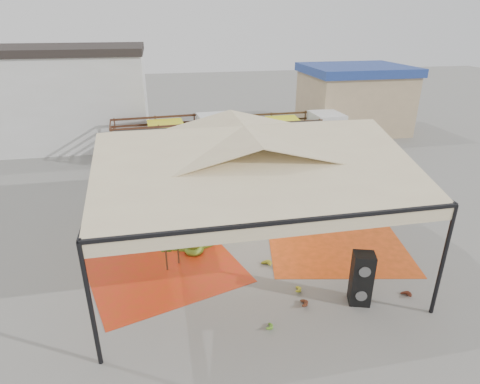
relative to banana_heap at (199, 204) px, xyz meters
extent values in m
plane|color=slate|center=(1.17, -2.24, -0.64)|extent=(90.00, 90.00, 0.00)
cylinder|color=black|center=(-2.83, -6.24, 0.86)|extent=(0.10, 0.10, 3.00)
cylinder|color=black|center=(5.17, -6.24, 0.86)|extent=(0.10, 0.10, 3.00)
cylinder|color=black|center=(-2.83, 1.76, 0.86)|extent=(0.10, 0.10, 3.00)
cylinder|color=black|center=(5.17, 1.76, 0.86)|extent=(0.10, 0.10, 3.00)
pyramid|color=beige|center=(1.17, -2.24, 2.86)|extent=(8.00, 8.00, 1.00)
cube|color=black|center=(1.17, -2.24, 2.36)|extent=(8.00, 8.00, 0.08)
cube|color=beige|center=(1.17, -2.24, 2.18)|extent=(8.00, 8.00, 0.36)
cube|color=silver|center=(-8.83, 11.76, 1.86)|extent=(14.00, 6.00, 5.00)
cube|color=black|center=(-8.83, 11.76, 4.56)|extent=(14.30, 6.30, 0.40)
cube|color=tan|center=(11.17, 10.76, 1.16)|extent=(6.00, 5.00, 3.60)
cube|color=navy|center=(11.17, 10.76, 3.21)|extent=(6.30, 5.30, 0.50)
cube|color=red|center=(-1.40, -2.82, -0.64)|extent=(5.15, 5.02, 0.01)
cube|color=#E94E16|center=(4.27, -2.30, -0.64)|extent=(5.17, 5.34, 0.01)
ellipsoid|color=#507217|center=(0.00, 0.00, 0.00)|extent=(6.96, 6.15, 1.29)
ellipsoid|color=gold|center=(2.08, -4.74, -0.55)|extent=(0.52, 0.47, 0.19)
ellipsoid|color=#B0A123|center=(1.59, -3.44, -0.53)|extent=(0.64, 0.61, 0.23)
ellipsoid|color=#572913|center=(2.03, -5.33, -0.54)|extent=(0.53, 0.47, 0.21)
ellipsoid|color=#5B1D15|center=(4.87, -5.57, -0.55)|extent=(0.50, 0.46, 0.18)
ellipsoid|color=#3E7B19|center=(0.96, -5.94, -0.56)|extent=(0.48, 0.45, 0.17)
ellipsoid|color=#397D1A|center=(3.01, -1.39, 1.98)|extent=(0.24, 0.24, 0.20)
ellipsoid|color=#397D1A|center=(4.51, -1.39, 1.98)|extent=(0.24, 0.24, 0.20)
cube|color=black|center=(3.56, -5.49, -0.28)|extent=(0.64, 0.60, 0.73)
cube|color=black|center=(3.56, -5.49, 0.45)|extent=(0.64, 0.60, 0.73)
imported|color=gray|center=(2.62, 2.65, 0.10)|extent=(0.54, 0.36, 1.48)
cube|color=#4C2819|center=(-1.29, 7.36, 0.31)|extent=(4.69, 2.41, 0.11)
cube|color=silver|center=(1.71, 7.57, 0.40)|extent=(1.77, 2.11, 2.09)
cylinder|color=black|center=(-2.86, 6.34, -0.23)|extent=(0.84, 0.33, 0.82)
cylinder|color=black|center=(-2.99, 8.16, -0.23)|extent=(0.84, 0.33, 0.82)
cylinder|color=black|center=(0.05, 6.54, -0.23)|extent=(0.84, 0.33, 0.82)
cylinder|color=black|center=(-0.08, 8.36, -0.23)|extent=(0.84, 0.33, 0.82)
cylinder|color=black|center=(1.59, 6.65, -0.23)|extent=(0.84, 0.33, 0.82)
cylinder|color=black|center=(1.46, 8.47, -0.23)|extent=(0.84, 0.33, 0.82)
ellipsoid|color=#517A19|center=(-1.29, 7.36, 0.77)|extent=(3.75, 1.89, 0.64)
cube|color=yellow|center=(-0.83, 7.39, 1.13)|extent=(1.94, 1.94, 0.23)
cube|color=#452617|center=(5.04, 7.25, 0.27)|extent=(4.41, 2.09, 0.10)
cube|color=silver|center=(7.92, 7.31, 0.36)|extent=(1.61, 1.95, 2.01)
cylinder|color=black|center=(3.48, 6.35, -0.25)|extent=(0.79, 0.28, 0.79)
cylinder|color=black|center=(3.45, 8.10, -0.25)|extent=(0.79, 0.28, 0.79)
cylinder|color=black|center=(6.28, 6.40, -0.25)|extent=(0.79, 0.28, 0.79)
cylinder|color=black|center=(6.25, 8.15, -0.25)|extent=(0.79, 0.28, 0.79)
cylinder|color=black|center=(7.76, 6.43, -0.25)|extent=(0.79, 0.28, 0.79)
cylinder|color=black|center=(7.73, 8.18, -0.25)|extent=(0.79, 0.28, 0.79)
ellipsoid|color=#54821B|center=(5.04, 7.25, 0.71)|extent=(3.53, 1.64, 0.61)
cube|color=yellow|center=(5.48, 7.26, 1.06)|extent=(1.78, 1.78, 0.22)
camera|label=1|loc=(-1.18, -13.17, 6.20)|focal=30.00mm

